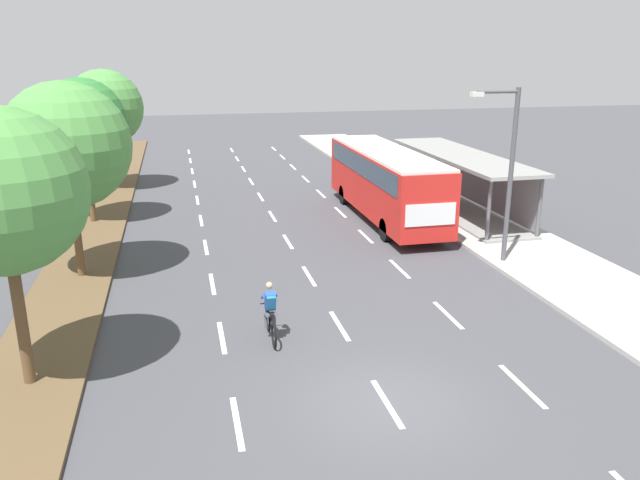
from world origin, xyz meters
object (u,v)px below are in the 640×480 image
at_px(median_tree_fourth, 105,108).
at_px(streetlight, 507,164).
at_px(cyclist, 271,314).
at_px(median_tree_third, 83,121).
at_px(bus, 385,177).
at_px(median_tree_nearest, 1,192).
at_px(median_tree_second, 67,146).
at_px(bus_shelter, 464,176).

relative_size(median_tree_fourth, streetlight, 1.05).
height_order(cyclist, median_tree_fourth, median_tree_fourth).
bearing_deg(median_tree_third, bus, -9.70).
xyz_separation_m(median_tree_fourth, streetlight, (15.71, -17.41, -0.86)).
relative_size(median_tree_nearest, median_tree_second, 0.97).
bearing_deg(bus_shelter, median_tree_fourth, 151.28).
height_order(median_tree_nearest, median_tree_fourth, median_tree_fourth).
bearing_deg(bus, streetlight, -73.59).
relative_size(bus_shelter, median_tree_third, 1.75).
distance_m(cyclist, median_tree_third, 16.07).
bearing_deg(bus_shelter, bus, -176.20).
bearing_deg(median_tree_fourth, cyclist, -74.29).
xyz_separation_m(bus, median_tree_second, (-13.31, -5.34, 2.73)).
bearing_deg(streetlight, median_tree_third, 148.61).
bearing_deg(median_tree_third, median_tree_nearest, -89.18).
distance_m(median_tree_second, streetlight, 15.63).
bearing_deg(cyclist, median_tree_nearest, -168.93).
bearing_deg(median_tree_fourth, median_tree_third, -91.60).
distance_m(median_tree_nearest, median_tree_third, 15.40).
distance_m(bus_shelter, cyclist, 16.86).
bearing_deg(streetlight, bus_shelter, 74.57).
height_order(median_tree_fourth, streetlight, median_tree_fourth).
distance_m(bus, median_tree_second, 14.60).
bearing_deg(median_tree_fourth, streetlight, -47.94).
bearing_deg(bus, median_tree_second, -158.12).
relative_size(median_tree_second, median_tree_fourth, 1.01).
xyz_separation_m(bus_shelter, median_tree_third, (-18.03, 2.07, 2.96)).
xyz_separation_m(bus_shelter, median_tree_second, (-17.59, -5.63, 2.93)).
bearing_deg(cyclist, bus_shelter, 46.11).
xyz_separation_m(bus, median_tree_nearest, (-13.53, -13.04, 2.81)).
distance_m(cyclist, median_tree_second, 9.66).
xyz_separation_m(bus_shelter, median_tree_nearest, (-17.81, -13.33, 3.01)).
height_order(bus_shelter, median_tree_second, median_tree_second).
bearing_deg(streetlight, median_tree_nearest, -160.12).
relative_size(median_tree_nearest, median_tree_fourth, 0.98).
xyz_separation_m(bus, median_tree_third, (-13.75, 2.35, 2.76)).
bearing_deg(median_tree_third, streetlight, -31.39).
distance_m(bus, median_tree_nearest, 19.00).
distance_m(median_tree_nearest, streetlight, 16.73).
bearing_deg(bus, median_tree_fourth, 143.42).
bearing_deg(median_tree_nearest, median_tree_second, 88.32).
bearing_deg(cyclist, bus, 58.05).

